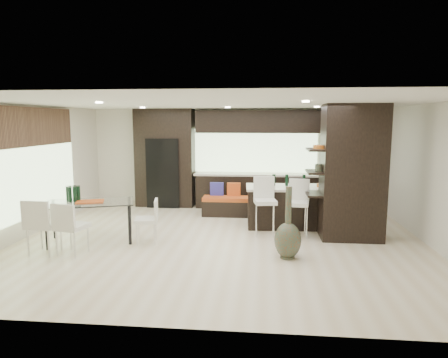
# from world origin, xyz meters

# --- Properties ---
(ground) EXTENTS (8.00, 8.00, 0.00)m
(ground) POSITION_xyz_m (0.00, 0.00, 0.00)
(ground) COLOR beige
(ground) RESTS_ON ground
(back_wall) EXTENTS (8.00, 0.02, 2.70)m
(back_wall) POSITION_xyz_m (0.00, 3.50, 1.35)
(back_wall) COLOR white
(back_wall) RESTS_ON ground
(left_wall) EXTENTS (0.02, 7.00, 2.70)m
(left_wall) POSITION_xyz_m (-4.00, 0.00, 1.35)
(left_wall) COLOR white
(left_wall) RESTS_ON ground
(right_wall) EXTENTS (0.02, 7.00, 2.70)m
(right_wall) POSITION_xyz_m (4.00, 0.00, 1.35)
(right_wall) COLOR white
(right_wall) RESTS_ON ground
(ceiling) EXTENTS (8.00, 7.00, 0.02)m
(ceiling) POSITION_xyz_m (0.00, 0.00, 2.70)
(ceiling) COLOR white
(ceiling) RESTS_ON ground
(window_left) EXTENTS (0.04, 3.20, 1.90)m
(window_left) POSITION_xyz_m (-3.96, 0.20, 1.35)
(window_left) COLOR #B2D199
(window_left) RESTS_ON left_wall
(window_back) EXTENTS (3.40, 0.04, 1.20)m
(window_back) POSITION_xyz_m (0.60, 3.46, 1.55)
(window_back) COLOR #B2D199
(window_back) RESTS_ON back_wall
(stone_accent) EXTENTS (0.08, 3.00, 0.80)m
(stone_accent) POSITION_xyz_m (-3.93, 0.20, 2.25)
(stone_accent) COLOR brown
(stone_accent) RESTS_ON left_wall
(ceiling_spots) EXTENTS (4.00, 3.00, 0.02)m
(ceiling_spots) POSITION_xyz_m (0.00, 0.25, 2.68)
(ceiling_spots) COLOR white
(ceiling_spots) RESTS_ON ceiling
(back_cabinetry) EXTENTS (6.80, 0.68, 2.70)m
(back_cabinetry) POSITION_xyz_m (0.50, 3.17, 1.35)
(back_cabinetry) COLOR black
(back_cabinetry) RESTS_ON ground
(refrigerator) EXTENTS (0.90, 0.68, 1.90)m
(refrigerator) POSITION_xyz_m (-1.90, 3.12, 0.95)
(refrigerator) COLOR black
(refrigerator) RESTS_ON ground
(partition_column) EXTENTS (1.20, 0.80, 2.70)m
(partition_column) POSITION_xyz_m (2.60, 0.40, 1.35)
(partition_column) COLOR black
(partition_column) RESTS_ON ground
(kitchen_island) EXTENTS (2.24, 1.06, 0.91)m
(kitchen_island) POSITION_xyz_m (1.55, 1.21, 0.46)
(kitchen_island) COLOR black
(kitchen_island) RESTS_ON ground
(stool_left) EXTENTS (0.50, 0.50, 0.98)m
(stool_left) POSITION_xyz_m (0.88, 0.42, 0.49)
(stool_left) COLOR white
(stool_left) RESTS_ON ground
(stool_mid) EXTENTS (0.48, 0.48, 0.95)m
(stool_mid) POSITION_xyz_m (1.55, 0.42, 0.48)
(stool_mid) COLOR white
(stool_mid) RESTS_ON ground
(stool_right) EXTENTS (0.45, 0.45, 0.84)m
(stool_right) POSITION_xyz_m (2.22, 0.45, 0.42)
(stool_right) COLOR white
(stool_right) RESTS_ON ground
(bench) EXTENTS (1.26, 0.49, 0.48)m
(bench) POSITION_xyz_m (-0.06, 2.09, 0.24)
(bench) COLOR black
(bench) RESTS_ON ground
(floor_vase) EXTENTS (0.60, 0.60, 1.27)m
(floor_vase) POSITION_xyz_m (1.26, -0.96, 0.63)
(floor_vase) COLOR #3D412F
(floor_vase) RESTS_ON ground
(dining_table) EXTENTS (1.86, 1.41, 0.79)m
(dining_table) POSITION_xyz_m (-2.55, -0.34, 0.40)
(dining_table) COLOR white
(dining_table) RESTS_ON ground
(chair_near) EXTENTS (0.57, 0.57, 0.88)m
(chair_near) POSITION_xyz_m (-2.55, -1.12, 0.44)
(chair_near) COLOR white
(chair_near) RESTS_ON ground
(chair_far) EXTENTS (0.53, 0.53, 0.93)m
(chair_far) POSITION_xyz_m (-3.07, -1.14, 0.46)
(chair_far) COLOR white
(chair_far) RESTS_ON ground
(chair_end) EXTENTS (0.51, 0.51, 0.79)m
(chair_end) POSITION_xyz_m (-1.43, -0.34, 0.40)
(chair_end) COLOR white
(chair_end) RESTS_ON ground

